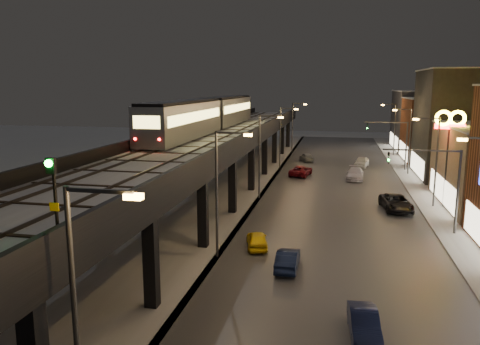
{
  "coord_description": "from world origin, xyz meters",
  "views": [
    {
      "loc": [
        7.34,
        -17.51,
        12.0
      ],
      "look_at": [
        -0.39,
        19.43,
        5.0
      ],
      "focal_mm": 35.0,
      "sensor_mm": 36.0,
      "label": 1
    }
  ],
  "objects_px": {
    "car_onc_silver": "(364,325)",
    "car_near_white": "(288,260)",
    "rail_signal": "(53,183)",
    "car_taxi": "(257,240)",
    "car_mid_silver": "(301,171)",
    "car_far_white": "(307,157)",
    "car_onc_red": "(362,162)",
    "car_onc_white": "(355,174)",
    "car_onc_dark": "(396,203)",
    "subway_train": "(209,114)"
  },
  "relations": [
    {
      "from": "car_taxi",
      "to": "car_onc_dark",
      "type": "bearing_deg",
      "value": -144.02
    },
    {
      "from": "car_taxi",
      "to": "car_far_white",
      "type": "bearing_deg",
      "value": -104.49
    },
    {
      "from": "car_onc_dark",
      "to": "car_onc_white",
      "type": "height_order",
      "value": "car_onc_dark"
    },
    {
      "from": "car_onc_white",
      "to": "car_onc_red",
      "type": "height_order",
      "value": "car_onc_red"
    },
    {
      "from": "car_taxi",
      "to": "car_onc_white",
      "type": "bearing_deg",
      "value": -119.2
    },
    {
      "from": "rail_signal",
      "to": "car_near_white",
      "type": "height_order",
      "value": "rail_signal"
    },
    {
      "from": "car_mid_silver",
      "to": "car_far_white",
      "type": "relative_size",
      "value": 1.28
    },
    {
      "from": "car_near_white",
      "to": "car_far_white",
      "type": "xyz_separation_m",
      "value": [
        -1.83,
        45.75,
        0.01
      ]
    },
    {
      "from": "rail_signal",
      "to": "car_onc_white",
      "type": "xyz_separation_m",
      "value": [
        11.87,
        47.36,
        -8.0
      ]
    },
    {
      "from": "car_near_white",
      "to": "car_onc_red",
      "type": "bearing_deg",
      "value": -99.04
    },
    {
      "from": "car_mid_silver",
      "to": "car_far_white",
      "type": "bearing_deg",
      "value": -79.37
    },
    {
      "from": "car_taxi",
      "to": "car_near_white",
      "type": "xyz_separation_m",
      "value": [
        2.68,
        -3.6,
        0.02
      ]
    },
    {
      "from": "car_mid_silver",
      "to": "car_onc_dark",
      "type": "height_order",
      "value": "car_onc_dark"
    },
    {
      "from": "car_far_white",
      "to": "car_onc_dark",
      "type": "relative_size",
      "value": 0.71
    },
    {
      "from": "rail_signal",
      "to": "car_taxi",
      "type": "height_order",
      "value": "rail_signal"
    },
    {
      "from": "car_onc_dark",
      "to": "car_onc_red",
      "type": "height_order",
      "value": "car_onc_red"
    },
    {
      "from": "car_onc_white",
      "to": "car_onc_dark",
      "type": "bearing_deg",
      "value": -73.16
    },
    {
      "from": "subway_train",
      "to": "car_taxi",
      "type": "distance_m",
      "value": 27.12
    },
    {
      "from": "car_far_white",
      "to": "car_onc_red",
      "type": "distance_m",
      "value": 9.32
    },
    {
      "from": "subway_train",
      "to": "car_onc_red",
      "type": "xyz_separation_m",
      "value": [
        19.53,
        14.36,
        -7.79
      ]
    },
    {
      "from": "car_taxi",
      "to": "car_near_white",
      "type": "distance_m",
      "value": 4.49
    },
    {
      "from": "car_mid_silver",
      "to": "car_far_white",
      "type": "distance_m",
      "value": 12.68
    },
    {
      "from": "rail_signal",
      "to": "car_onc_dark",
      "type": "xyz_separation_m",
      "value": [
        15.3,
        32.41,
        -7.99
      ]
    },
    {
      "from": "rail_signal",
      "to": "car_taxi",
      "type": "bearing_deg",
      "value": 78.64
    },
    {
      "from": "car_onc_red",
      "to": "car_onc_dark",
      "type": "bearing_deg",
      "value": -73.95
    },
    {
      "from": "car_onc_dark",
      "to": "car_onc_red",
      "type": "distance_m",
      "value": 24.94
    },
    {
      "from": "car_taxi",
      "to": "car_mid_silver",
      "type": "distance_m",
      "value": 29.48
    },
    {
      "from": "car_far_white",
      "to": "car_onc_dark",
      "type": "xyz_separation_m",
      "value": [
        10.62,
        -28.8,
        0.1
      ]
    },
    {
      "from": "car_onc_silver",
      "to": "subway_train",
      "type": "bearing_deg",
      "value": 112.41
    },
    {
      "from": "car_onc_dark",
      "to": "car_onc_red",
      "type": "relative_size",
      "value": 1.22
    },
    {
      "from": "car_mid_silver",
      "to": "subway_train",
      "type": "bearing_deg",
      "value": 37.02
    },
    {
      "from": "car_far_white",
      "to": "rail_signal",
      "type": "bearing_deg",
      "value": 65.72
    },
    {
      "from": "car_far_white",
      "to": "car_onc_white",
      "type": "relative_size",
      "value": 0.76
    },
    {
      "from": "car_far_white",
      "to": "car_near_white",
      "type": "bearing_deg",
      "value": 72.39
    },
    {
      "from": "car_mid_silver",
      "to": "car_onc_red",
      "type": "distance_m",
      "value": 12.09
    },
    {
      "from": "car_near_white",
      "to": "rail_signal",
      "type": "bearing_deg",
      "value": 67.11
    },
    {
      "from": "car_far_white",
      "to": "car_taxi",
      "type": "bearing_deg",
      "value": 68.94
    },
    {
      "from": "car_onc_silver",
      "to": "car_onc_red",
      "type": "bearing_deg",
      "value": 83.63
    },
    {
      "from": "car_onc_silver",
      "to": "car_onc_white",
      "type": "xyz_separation_m",
      "value": [
        0.84,
        39.64,
        0.11
      ]
    },
    {
      "from": "car_taxi",
      "to": "car_near_white",
      "type": "height_order",
      "value": "car_near_white"
    },
    {
      "from": "car_mid_silver",
      "to": "car_onc_silver",
      "type": "xyz_separation_m",
      "value": [
        6.27,
        -40.81,
        -0.06
      ]
    },
    {
      "from": "car_near_white",
      "to": "car_onc_dark",
      "type": "height_order",
      "value": "car_onc_dark"
    },
    {
      "from": "car_onc_silver",
      "to": "car_near_white",
      "type": "bearing_deg",
      "value": 116.3
    },
    {
      "from": "subway_train",
      "to": "car_far_white",
      "type": "relative_size",
      "value": 10.16
    },
    {
      "from": "car_onc_white",
      "to": "car_far_white",
      "type": "bearing_deg",
      "value": 121.32
    },
    {
      "from": "car_onc_white",
      "to": "car_onc_silver",
      "type": "bearing_deg",
      "value": -87.3
    },
    {
      "from": "car_near_white",
      "to": "car_onc_white",
      "type": "xyz_separation_m",
      "value": [
        5.36,
        31.89,
        0.1
      ]
    },
    {
      "from": "rail_signal",
      "to": "car_onc_silver",
      "type": "bearing_deg",
      "value": 34.97
    },
    {
      "from": "car_far_white",
      "to": "car_onc_white",
      "type": "xyz_separation_m",
      "value": [
        7.18,
        -13.86,
        0.08
      ]
    },
    {
      "from": "rail_signal",
      "to": "car_onc_dark",
      "type": "bearing_deg",
      "value": 64.73
    }
  ]
}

